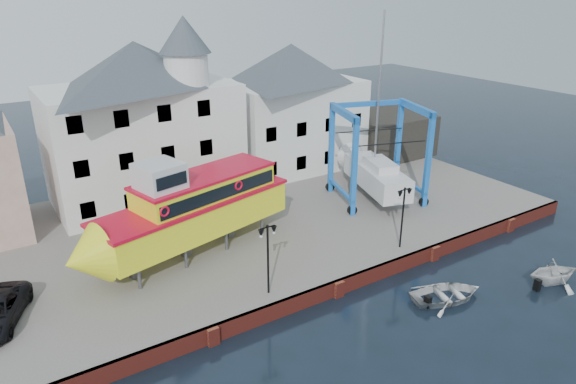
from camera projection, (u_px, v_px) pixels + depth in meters
ground at (338, 296)px, 30.08m from camera, size 140.00×140.00×0.00m
hardstanding at (248, 221)px, 38.48m from camera, size 44.00×22.00×1.00m
quay_wall at (337, 288)px, 29.97m from camera, size 44.00×0.47×1.00m
building_white_main at (143, 120)px, 39.27m from camera, size 14.00×8.30×14.00m
building_white_right at (291, 107)px, 46.95m from camera, size 12.00×8.00×11.20m
shed_dark at (385, 134)px, 51.73m from camera, size 8.00×7.00×4.00m
lamp_post_left at (268, 242)px, 27.45m from camera, size 1.12×0.32×4.20m
lamp_post_right at (404, 202)px, 32.45m from camera, size 1.12×0.32×4.20m
tour_boat at (183, 211)px, 31.48m from camera, size 15.34×7.08×6.50m
travel_lift at (372, 167)px, 41.18m from camera, size 7.92×9.77×14.32m
motorboat_b at (446, 299)px, 29.81m from camera, size 5.02×4.17×0.90m
motorboat_c at (552, 283)px, 31.43m from camera, size 4.09×3.80×1.76m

